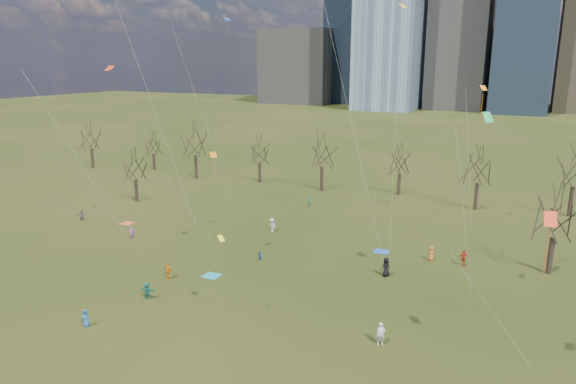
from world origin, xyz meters
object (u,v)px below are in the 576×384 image
at_px(blanket_navy, 381,252).
at_px(person_0, 86,318).
at_px(person_1, 381,334).
at_px(person_4, 168,271).
at_px(blanket_teal, 212,276).
at_px(blanket_crimson, 127,223).

xyz_separation_m(blanket_navy, person_0, (-17.06, -26.32, 0.72)).
height_order(person_1, person_4, person_1).
distance_m(blanket_navy, person_1, 19.70).
height_order(blanket_teal, person_4, person_4).
bearing_deg(blanket_navy, blanket_teal, -134.67).
height_order(blanket_navy, person_0, person_0).
bearing_deg(person_1, person_0, 173.68).
height_order(blanket_teal, person_0, person_0).
xyz_separation_m(blanket_crimson, person_1, (37.94, -15.03, 0.88)).
height_order(blanket_teal, blanket_crimson, same).
xyz_separation_m(person_0, person_4, (0.13, 10.33, 0.12)).
bearing_deg(person_4, person_0, 99.59).
height_order(blanket_navy, blanket_crimson, same).
xyz_separation_m(blanket_teal, person_1, (18.51, -5.38, 0.88)).
bearing_deg(person_1, blanket_teal, 139.20).
relative_size(blanket_teal, person_0, 1.09).
bearing_deg(person_4, blanket_crimson, -26.53).
bearing_deg(blanket_teal, blanket_navy, 45.33).
bearing_deg(blanket_navy, person_0, -122.94).
relative_size(blanket_navy, person_0, 1.09).
xyz_separation_m(blanket_teal, person_4, (-3.43, -2.34, 0.84)).
bearing_deg(person_0, person_4, 64.40).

